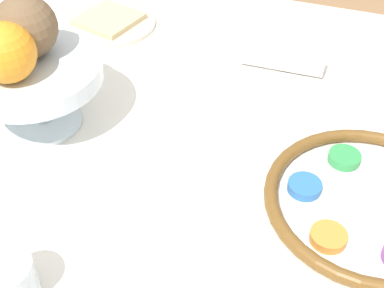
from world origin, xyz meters
TOP-DOWN VIEW (x-y plane):
  - dining_table at (0.00, 0.00)m, footprint 1.58×1.06m
  - seder_plate at (-0.25, 0.07)m, footprint 0.30×0.30m
  - fruit_stand at (0.29, 0.05)m, footprint 0.22×0.22m
  - orange_fruit at (0.29, 0.09)m, footprint 0.09×0.09m
  - coconut at (0.30, 0.03)m, footprint 0.10×0.10m
  - bread_plate at (0.33, -0.28)m, footprint 0.20×0.20m
  - napkin_roll at (-0.06, -0.24)m, footprint 0.16×0.05m
  - cup_near at (0.14, 0.36)m, footprint 0.07×0.07m
  - spoon at (-0.04, -0.28)m, footprint 0.15×0.07m

SIDE VIEW (x-z plane):
  - dining_table at x=0.00m, z-range 0.00..0.74m
  - spoon at x=-0.04m, z-range 0.74..0.75m
  - bread_plate at x=0.33m, z-range 0.74..0.76m
  - seder_plate at x=-0.25m, z-range 0.74..0.77m
  - napkin_roll at x=-0.06m, z-range 0.74..0.79m
  - cup_near at x=0.14m, z-range 0.74..0.81m
  - fruit_stand at x=0.29m, z-range 0.78..0.90m
  - orange_fruit at x=0.29m, z-range 0.86..0.95m
  - coconut at x=0.30m, z-range 0.86..0.96m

